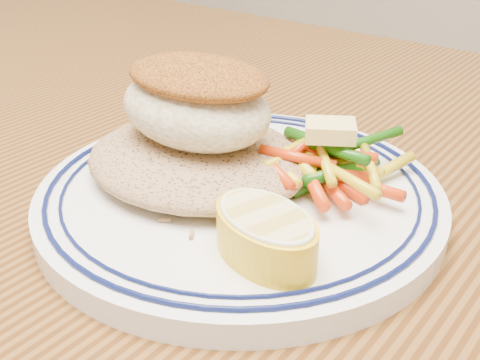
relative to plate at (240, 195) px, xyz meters
The scene contains 6 objects.
plate is the anchor object (origin of this frame).
rice_pilaf 0.04m from the plate, behind, with size 0.15×0.13×0.03m, color #906D48.
fish_fillet 0.06m from the plate, behind, with size 0.11×0.08×0.05m.
vegetable_pile 0.05m from the plate, 44.74° to the left, with size 0.10×0.10×0.03m.
butter_pat 0.07m from the plate, 44.14° to the left, with size 0.03×0.02×0.01m, color #F6DB78.
lemon_wedge 0.08m from the plate, 42.50° to the right, with size 0.07×0.07×0.03m.
Camera 1 is at (0.15, -0.25, 0.94)m, focal length 45.00 mm.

